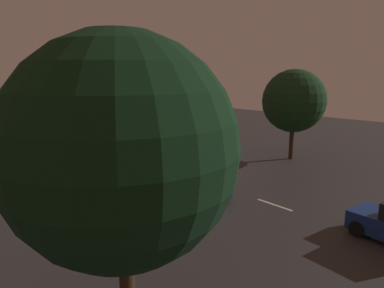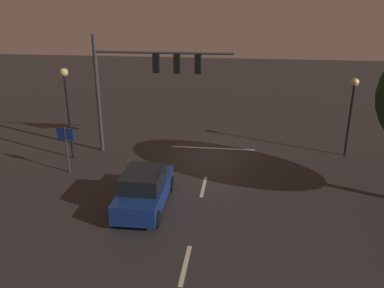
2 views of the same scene
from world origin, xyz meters
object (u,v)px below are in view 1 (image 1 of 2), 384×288
at_px(street_lamp_left_kerb, 225,116).
at_px(street_lamp_right_kerb, 64,134).
at_px(traffic_signal_assembly, 117,109).
at_px(tree_right_near, 122,151).
at_px(car_approaching, 195,182).
at_px(route_sign, 91,170).
at_px(tree_left_near, 294,101).

bearing_deg(street_lamp_left_kerb, street_lamp_right_kerb, 8.96).
bearing_deg(traffic_signal_assembly, tree_right_near, 62.46).
height_order(car_approaching, street_lamp_left_kerb, street_lamp_left_kerb).
relative_size(route_sign, tree_right_near, 0.32).
relative_size(street_lamp_right_kerb, tree_left_near, 0.69).
bearing_deg(route_sign, street_lamp_left_kerb, -163.56).
xyz_separation_m(car_approaching, route_sign, (4.75, -2.98, 0.97)).
xyz_separation_m(car_approaching, street_lamp_left_kerb, (-9.95, -7.32, 2.37)).
distance_m(car_approaching, tree_left_near, 12.66).
xyz_separation_m(street_lamp_left_kerb, street_lamp_right_kerb, (15.31, 2.42, 0.37)).
xyz_separation_m(traffic_signal_assembly, route_sign, (3.38, 3.29, -2.85)).
bearing_deg(route_sign, street_lamp_right_kerb, -72.14).
xyz_separation_m(street_lamp_left_kerb, route_sign, (14.69, 4.34, -1.41)).
bearing_deg(tree_left_near, street_lamp_right_kerb, -10.61).
bearing_deg(street_lamp_right_kerb, tree_right_near, 75.69).
relative_size(traffic_signal_assembly, route_sign, 3.14).
distance_m(street_lamp_right_kerb, tree_right_near, 12.83).
bearing_deg(street_lamp_left_kerb, traffic_signal_assembly, 5.27).
relative_size(street_lamp_right_kerb, tree_right_near, 0.66).
relative_size(street_lamp_left_kerb, tree_right_near, 0.58).
height_order(car_approaching, tree_right_near, tree_right_near).
bearing_deg(tree_right_near, street_lamp_left_kerb, -141.36).
distance_m(car_approaching, tree_right_near, 12.09).
distance_m(traffic_signal_assembly, car_approaching, 7.47).
relative_size(car_approaching, street_lamp_left_kerb, 0.99).
xyz_separation_m(traffic_signal_assembly, street_lamp_left_kerb, (-11.31, -1.04, -1.44)).
height_order(street_lamp_left_kerb, tree_left_near, tree_left_near).
height_order(car_approaching, route_sign, route_sign).
distance_m(tree_left_near, tree_right_near, 22.37).
bearing_deg(tree_left_near, street_lamp_left_kerb, -70.83).
xyz_separation_m(car_approaching, tree_right_near, (8.51, 7.44, 4.28)).
height_order(route_sign, tree_left_near, tree_left_near).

